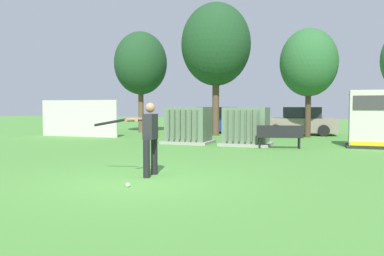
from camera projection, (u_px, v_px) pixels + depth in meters
The scene contains 13 objects.
ground_plane at pixel (140, 181), 8.66m from camera, with size 96.00×96.00×0.00m, color #51933D.
fence_panel at pixel (79, 118), 21.55m from camera, with size 4.80×0.12×2.00m, color beige.
transformer_west at pixel (188, 126), 17.56m from camera, with size 2.10×1.70×1.62m.
transformer_mid_west at pixel (246, 127), 16.65m from camera, with size 2.10×1.70×1.62m.
generator_enclosure at pixel (368, 119), 15.72m from camera, with size 1.60×1.40×2.30m.
park_bench at pixel (280, 135), 15.39m from camera, with size 1.84×0.80×0.92m.
batter at pixel (148, 135), 9.28m from camera, with size 1.61×0.72×1.74m.
sports_ball at pixel (128, 185), 8.03m from camera, with size 0.09×0.09×0.09m, color white.
tree_left at pixel (141, 64), 24.83m from camera, with size 3.34×3.34×6.38m.
tree_center_left at pixel (216, 45), 22.07m from camera, with size 3.91×3.91×7.48m.
tree_center_right at pixel (309, 63), 20.77m from camera, with size 3.03×3.03×5.79m.
parked_car_leftmost at pixel (216, 121), 24.60m from camera, with size 4.35×2.23×1.62m.
parked_car_left_of_center at pixel (299, 122), 22.73m from camera, with size 4.37×2.28×1.62m.
Camera 1 is at (3.97, -7.69, 1.65)m, focal length 36.65 mm.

